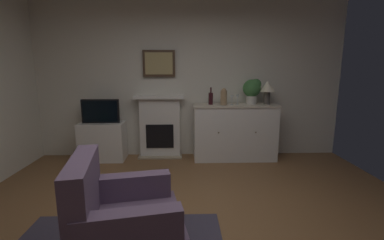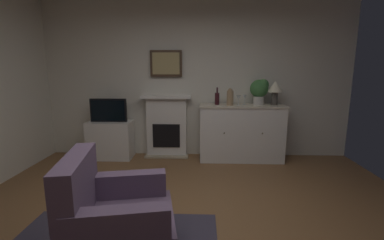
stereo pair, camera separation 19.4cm
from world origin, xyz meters
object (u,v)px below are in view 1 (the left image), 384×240
object	(u,v)px
wine_bottle	(211,98)
armchair	(122,222)
wine_glass_left	(232,98)
vase_decorative	(224,97)
table_lamp	(267,88)
wine_glass_center	(238,97)
sideboard_cabinet	(235,132)
fireplace_unit	(160,126)
potted_plant_small	(252,89)
tv_set	(100,111)
tv_cabinet	(103,141)
framed_picture	(159,63)

from	to	relation	value
wine_bottle	armchair	world-z (taller)	wine_bottle
wine_glass_left	vase_decorative	world-z (taller)	vase_decorative
table_lamp	wine_glass_center	xyz separation A→B (m)	(-0.49, 0.03, -0.16)
sideboard_cabinet	wine_bottle	world-z (taller)	wine_bottle
fireplace_unit	sideboard_cabinet	world-z (taller)	fireplace_unit
sideboard_cabinet	potted_plant_small	world-z (taller)	potted_plant_small
sideboard_cabinet	vase_decorative	distance (m)	0.65
fireplace_unit	table_lamp	world-z (taller)	table_lamp
wine_bottle	potted_plant_small	xyz separation A→B (m)	(0.71, 0.03, 0.15)
vase_decorative	fireplace_unit	bearing A→B (deg)	168.23
potted_plant_small	table_lamp	bearing A→B (deg)	-10.57
tv_set	tv_cabinet	bearing A→B (deg)	90.00
table_lamp	armchair	xyz separation A→B (m)	(-1.90, -2.57, -0.86)
vase_decorative	framed_picture	bearing A→B (deg)	165.97
wine_glass_left	tv_cabinet	bearing A→B (deg)	178.42
fireplace_unit	tv_cabinet	distance (m)	1.01
tv_cabinet	sideboard_cabinet	bearing A→B (deg)	-0.38
framed_picture	wine_bottle	size ratio (longest dim) A/B	1.90
table_lamp	vase_decorative	size ratio (longest dim) A/B	1.42
wine_glass_center	potted_plant_small	size ratio (longest dim) A/B	0.38
table_lamp	potted_plant_small	size ratio (longest dim) A/B	0.93
wine_bottle	potted_plant_small	world-z (taller)	potted_plant_small
tv_set	wine_glass_center	bearing A→B (deg)	1.05
tv_cabinet	tv_set	world-z (taller)	tv_set
framed_picture	wine_bottle	bearing A→B (deg)	-13.33
framed_picture	wine_glass_left	world-z (taller)	framed_picture
framed_picture	wine_glass_center	world-z (taller)	framed_picture
sideboard_cabinet	armchair	world-z (taller)	sideboard_cabinet
wine_glass_left	tv_cabinet	distance (m)	2.33
sideboard_cabinet	potted_plant_small	xyz separation A→B (m)	(0.29, 0.05, 0.74)
tv_cabinet	wine_bottle	bearing A→B (deg)	-0.03
framed_picture	wine_glass_left	xyz separation A→B (m)	(1.23, -0.27, -0.56)
wine_glass_left	tv_cabinet	xyz separation A→B (m)	(-2.21, 0.06, -0.75)
fireplace_unit	table_lamp	distance (m)	1.97
framed_picture	wine_glass_center	bearing A→B (deg)	-7.99
tv_cabinet	tv_set	size ratio (longest dim) A/B	1.21
wine_bottle	tv_cabinet	bearing A→B (deg)	179.97
tv_cabinet	potted_plant_small	xyz separation A→B (m)	(2.57, 0.03, 0.89)
tv_cabinet	wine_glass_left	bearing A→B (deg)	-1.58
framed_picture	wine_glass_left	distance (m)	1.38
tv_cabinet	table_lamp	bearing A→B (deg)	-0.31
wine_glass_left	tv_set	bearing A→B (deg)	179.02
sideboard_cabinet	armchair	xyz separation A→B (m)	(-1.37, -2.57, -0.10)
wine_bottle	vase_decorative	xyz separation A→B (m)	(0.21, -0.06, 0.03)
framed_picture	tv_cabinet	bearing A→B (deg)	-167.99
sideboard_cabinet	wine_glass_left	world-z (taller)	wine_glass_left
tv_cabinet	tv_set	bearing A→B (deg)	-90.00
table_lamp	wine_bottle	size ratio (longest dim) A/B	1.38
wine_bottle	tv_cabinet	distance (m)	2.00
fireplace_unit	wine_bottle	world-z (taller)	wine_bottle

